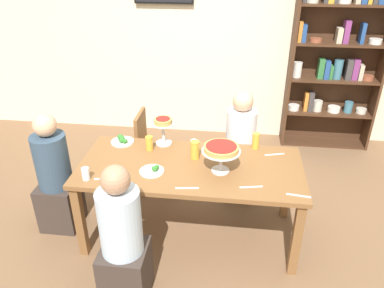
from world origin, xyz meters
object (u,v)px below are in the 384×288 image
Objects in this scene: cutlery_fork_near at (274,154)px; dining_table at (191,174)px; cutlery_knife_near at (106,179)px; cutlery_knife_far at (299,196)px; diner_near_left at (123,245)px; diner_far_right at (240,152)px; chair_far_left at (152,147)px; water_glass_clear_far at (86,174)px; deep_dish_pizza_stand at (221,150)px; salad_plate_spare at (122,140)px; cutlery_fork_far at (187,188)px; diner_head_west at (56,181)px; water_glass_clear_near at (194,145)px; beer_glass_amber_short at (256,141)px; salad_plate_far_diner at (221,150)px; bookshelf at (337,57)px; cutlery_spare_fork at (251,187)px; salad_plate_near_diner at (153,170)px; beer_glass_amber_tall at (149,143)px; beer_glass_amber_spare at (195,150)px; personal_pizza_stand at (163,125)px.

dining_table is at bearing 3.92° from cutlery_fork_near.
cutlery_knife_far is (1.49, -0.04, 0.00)m from cutlery_knife_near.
diner_far_right is at bearing -29.11° from diner_near_left.
chair_far_left is at bearing -89.47° from diner_far_right.
water_glass_clear_far is at bearing 179.52° from cutlery_knife_near.
salad_plate_spare is at bearing 157.98° from deep_dish_pizza_stand.
cutlery_fork_far is at bearing -20.72° from diner_far_right.
diner_head_west is 2.12m from cutlery_knife_far.
beer_glass_amber_short is at bearing 11.58° from water_glass_clear_near.
cutlery_fork_near is (1.11, 1.01, 0.25)m from diner_near_left.
dining_table is 1.64× the size of diner_far_right.
salad_plate_far_diner is (-0.18, -0.47, 0.27)m from diner_far_right.
chair_far_left is at bearing -147.42° from bookshelf.
salad_plate_near_diner is at bearing 159.59° from cutlery_spare_fork.
dining_table is 18.29× the size of water_glass_clear_far.
diner_head_west is 1.29m from water_glass_clear_near.
bookshelf reaches higher than diner_far_right.
beer_glass_amber_short is (0.31, 0.12, 0.05)m from salad_plate_far_diner.
water_glass_clear_far reaches higher than salad_plate_spare.
dining_table is at bearing -29.99° from diner_far_right.
chair_far_left is 0.60m from beer_glass_amber_tall.
salad_plate_near_diner is at bearing -171.51° from deep_dish_pizza_stand.
beer_glass_amber_tall is at bearing 118.83° from cutlery_fork_far.
salad_plate_spare is at bearing 86.74° from cutlery_knife_near.
salad_plate_near_diner is at bearing 13.73° from chair_far_left.
cutlery_knife_far is (0.60, -0.27, -0.19)m from deep_dish_pizza_stand.
cutlery_fork_near is at bearing 20.61° from dining_table.
water_glass_clear_far is at bearing -151.91° from beer_glass_amber_spare.
salad_plate_far_diner is at bearing -10.56° from personal_pizza_stand.
salad_plate_near_diner is (0.93, -0.12, 0.26)m from diner_head_west.
salad_plate_far_diner is at bearing -20.38° from diner_far_right.
chair_far_left is 4.83× the size of cutlery_fork_far.
cutlery_spare_fork is at bearing 2.23° from water_glass_clear_far.
salad_plate_near_diner is 0.38m from cutlery_knife_near.
beer_glass_amber_tall is at bearing -58.54° from diner_far_right.
deep_dish_pizza_stand is at bearing -87.63° from salad_plate_far_diner.
beer_glass_amber_short is at bearing 8.72° from beer_glass_amber_tall.
salad_plate_near_diner is at bearing -126.49° from water_glass_clear_near.
salad_plate_far_diner reaches higher than cutlery_knife_near.
bookshelf reaches higher than water_glass_clear_far.
beer_glass_amber_short is (0.13, -0.36, 0.32)m from diner_far_right.
cutlery_spare_fork is at bearing 0.76° from cutlery_fork_far.
water_glass_clear_near is 0.58× the size of cutlery_fork_far.
beer_glass_amber_spare is (-1.51, -1.89, -0.34)m from bookshelf.
deep_dish_pizza_stand is 1.47× the size of salad_plate_spare.
salad_plate_near_diner is 0.91× the size of salad_plate_far_diner.
cutlery_knife_far is (0.85, -0.58, -0.05)m from water_glass_clear_near.
personal_pizza_stand is 2.49× the size of water_glass_clear_far.
bookshelf is 12.29× the size of cutlery_fork_near.
beer_glass_amber_spare reaches higher than salad_plate_near_diner.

